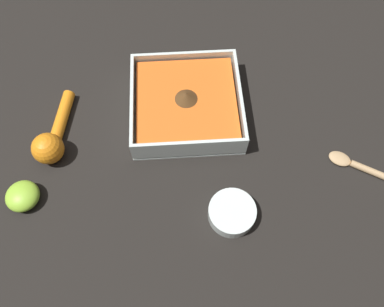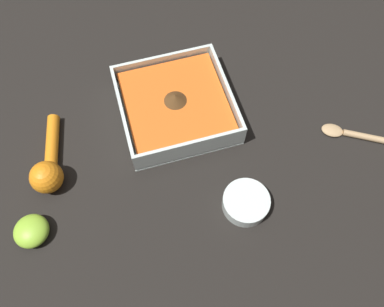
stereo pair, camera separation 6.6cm
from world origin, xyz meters
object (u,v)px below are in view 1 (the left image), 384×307
Objects in this scene: spice_bowl at (234,213)px; lemon_squeezer at (53,141)px; lemon_half at (25,196)px; square_dish at (188,104)px.

lemon_squeezer reaches higher than spice_bowl.
spice_bowl is 1.39× the size of lemon_half.
square_dish is at bearing 106.50° from spice_bowl.
square_dish reaches higher than spice_bowl.
lemon_half is at bearing -12.59° from lemon_squeezer.
lemon_half is at bearing 171.84° from spice_bowl.
square_dish is 1.28× the size of lemon_squeezer.
square_dish is 0.22m from spice_bowl.
spice_bowl is 0.34m from lemon_squeezer.
lemon_squeezer reaches higher than lemon_half.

